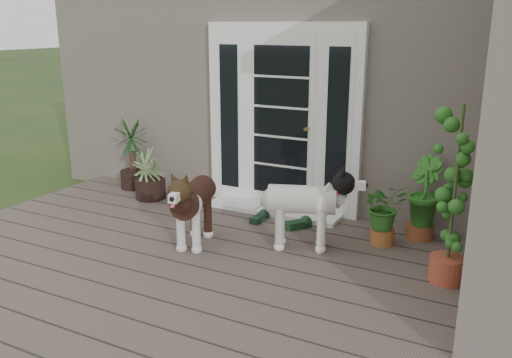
% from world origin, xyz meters
% --- Properties ---
extents(deck, '(6.20, 4.60, 0.12)m').
position_xyz_m(deck, '(0.00, 0.40, 0.06)').
color(deck, '#6B5B4C').
rests_on(deck, ground).
extents(house_main, '(7.40, 4.00, 3.10)m').
position_xyz_m(house_main, '(0.00, 4.65, 1.55)').
color(house_main, '#665E54').
rests_on(house_main, ground).
extents(door_unit, '(1.90, 0.14, 2.15)m').
position_xyz_m(door_unit, '(-0.20, 2.60, 1.19)').
color(door_unit, white).
rests_on(door_unit, deck).
extents(door_step, '(1.60, 0.40, 0.05)m').
position_xyz_m(door_step, '(-0.20, 2.40, 0.14)').
color(door_step, white).
rests_on(door_step, deck).
extents(brindle_dog, '(0.59, 0.94, 0.72)m').
position_xyz_m(brindle_dog, '(-0.48, 1.16, 0.48)').
color(brindle_dog, '#341B13').
rests_on(brindle_dog, deck).
extents(white_dog, '(0.96, 0.65, 0.73)m').
position_xyz_m(white_dog, '(0.50, 1.56, 0.49)').
color(white_dog, white).
rests_on(white_dog, deck).
extents(spider_plant, '(0.74, 0.74, 0.67)m').
position_xyz_m(spider_plant, '(-1.80, 2.14, 0.45)').
color(spider_plant, '#89A565').
rests_on(spider_plant, deck).
extents(yucca, '(0.75, 0.75, 0.95)m').
position_xyz_m(yucca, '(-2.29, 2.40, 0.60)').
color(yucca, black).
rests_on(yucca, deck).
extents(herb_a, '(0.61, 0.61, 0.55)m').
position_xyz_m(herb_a, '(1.18, 2.04, 0.40)').
color(herb_a, '#235017').
rests_on(herb_a, deck).
extents(herb_b, '(0.58, 0.58, 0.64)m').
position_xyz_m(herb_b, '(1.48, 2.35, 0.44)').
color(herb_b, '#235518').
rests_on(herb_b, deck).
extents(herb_c, '(0.46, 0.46, 0.55)m').
position_xyz_m(herb_c, '(2.31, 2.40, 0.40)').
color(herb_c, '#24631C').
rests_on(herb_c, deck).
extents(sapling, '(0.53, 0.53, 1.58)m').
position_xyz_m(sapling, '(1.88, 1.47, 0.91)').
color(sapling, '#29601B').
rests_on(sapling, deck).
extents(clog_left, '(0.16, 0.31, 0.09)m').
position_xyz_m(clog_left, '(-0.20, 2.03, 0.17)').
color(clog_left, black).
rests_on(clog_left, deck).
extents(clog_right, '(0.34, 0.37, 0.10)m').
position_xyz_m(clog_right, '(0.26, 2.04, 0.17)').
color(clog_right, '#16371E').
rests_on(clog_right, deck).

